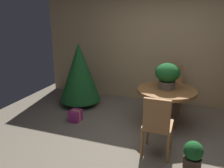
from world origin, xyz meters
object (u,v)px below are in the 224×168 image
(potted_plant, at_px, (193,155))
(holiday_tree, at_px, (79,72))
(flower_vase, at_px, (167,74))
(round_dining_table, at_px, (166,100))
(wooden_chair_far, at_px, (171,85))
(wooden_chair_near, at_px, (157,124))
(gift_box_purple, at_px, (76,116))

(potted_plant, bearing_deg, holiday_tree, 148.23)
(flower_vase, bearing_deg, round_dining_table, -73.84)
(round_dining_table, height_order, wooden_chair_far, wooden_chair_far)
(wooden_chair_near, xyz_separation_m, wooden_chair_far, (0.00, 1.85, 0.03))
(wooden_chair_near, xyz_separation_m, holiday_tree, (-1.95, 1.41, 0.25))
(wooden_chair_near, height_order, potted_plant, wooden_chair_near)
(wooden_chair_far, relative_size, holiday_tree, 0.68)
(flower_vase, distance_m, wooden_chair_near, 1.13)
(round_dining_table, relative_size, holiday_tree, 0.74)
(holiday_tree, bearing_deg, potted_plant, -31.77)
(wooden_chair_near, bearing_deg, gift_box_purple, 159.64)
(wooden_chair_far, bearing_deg, wooden_chair_near, -90.00)
(holiday_tree, relative_size, potted_plant, 3.56)
(wooden_chair_near, xyz_separation_m, potted_plant, (0.51, -0.12, -0.32))
(round_dining_table, bearing_deg, gift_box_purple, -167.27)
(wooden_chair_far, bearing_deg, gift_box_purple, -143.18)
(holiday_tree, xyz_separation_m, potted_plant, (2.46, -1.52, -0.56))
(holiday_tree, bearing_deg, round_dining_table, -12.27)
(wooden_chair_far, relative_size, gift_box_purple, 4.08)
(wooden_chair_near, bearing_deg, potted_plant, -12.78)
(round_dining_table, relative_size, flower_vase, 2.25)
(gift_box_purple, bearing_deg, wooden_chair_near, -20.36)
(flower_vase, height_order, wooden_chair_near, flower_vase)
(round_dining_table, bearing_deg, wooden_chair_far, 90.00)
(round_dining_table, relative_size, potted_plant, 2.63)
(gift_box_purple, height_order, potted_plant, potted_plant)
(gift_box_purple, bearing_deg, potted_plant, -18.63)
(round_dining_table, height_order, holiday_tree, holiday_tree)
(flower_vase, bearing_deg, wooden_chair_near, -89.33)
(wooden_chair_far, height_order, holiday_tree, holiday_tree)
(wooden_chair_far, xyz_separation_m, potted_plant, (0.51, -1.96, -0.35))
(wooden_chair_near, relative_size, holiday_tree, 0.66)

